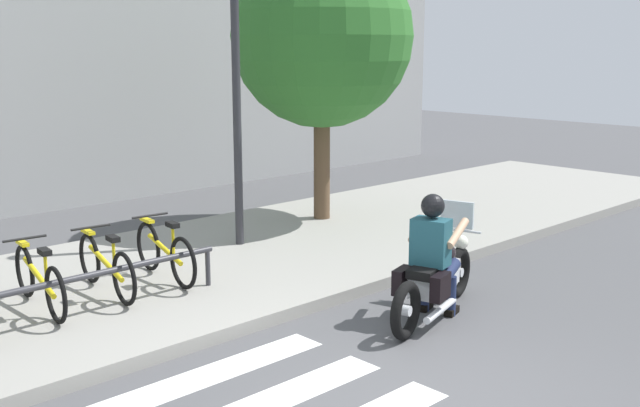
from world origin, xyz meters
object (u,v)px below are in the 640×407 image
at_px(bike_rack, 23,293).
at_px(bicycle_5, 165,252).
at_px(motorcycle, 435,277).
at_px(bicycle_4, 106,266).
at_px(rider, 433,247).
at_px(bicycle_3, 39,280).
at_px(street_lamp, 236,67).
at_px(tree_near_rack, 322,37).

bearing_deg(bike_rack, bicycle_5, 15.56).
height_order(motorcycle, bicycle_4, motorcycle).
relative_size(bicycle_5, bike_rack, 0.35).
height_order(rider, bicycle_3, rider).
height_order(motorcycle, bike_rack, motorcycle).
height_order(bicycle_5, street_lamp, street_lamp).
xyz_separation_m(bicycle_5, bike_rack, (-1.99, -0.55, 0.07)).
xyz_separation_m(bicycle_5, tree_near_rack, (3.78, 1.14, 2.65)).
bearing_deg(bicycle_3, bicycle_5, -0.03).
bearing_deg(rider, bicycle_5, 119.72).
xyz_separation_m(motorcycle, bicycle_5, (-1.72, 2.86, 0.05)).
height_order(motorcycle, bicycle_3, motorcycle).
relative_size(bicycle_5, street_lamp, 0.36).
relative_size(bicycle_4, bike_rack, 0.36).
bearing_deg(rider, street_lamp, 88.63).
bearing_deg(bicycle_5, bicycle_3, 179.97).
bearing_deg(motorcycle, bicycle_4, 131.32).
bearing_deg(motorcycle, bicycle_5, 121.01).
relative_size(bicycle_4, bicycle_5, 1.03).
bearing_deg(bike_rack, tree_near_rack, 16.40).
xyz_separation_m(bicycle_3, tree_near_rack, (5.37, 1.14, 2.66)).
bearing_deg(street_lamp, bicycle_5, -156.71).
bearing_deg(motorcycle, street_lamp, 89.83).
height_order(bike_rack, street_lamp, street_lamp).
bearing_deg(motorcycle, bicycle_3, 139.17).
xyz_separation_m(bicycle_4, street_lamp, (2.52, 0.74, 2.21)).
height_order(rider, street_lamp, street_lamp).
distance_m(bicycle_4, bike_rack, 1.32).
height_order(bicycle_3, tree_near_rack, tree_near_rack).
distance_m(bicycle_5, bike_rack, 2.07).
bearing_deg(street_lamp, motorcycle, -90.17).
relative_size(motorcycle, tree_near_rack, 0.46).
relative_size(motorcycle, bicycle_4, 1.29).
distance_m(rider, bicycle_3, 4.34).
height_order(bicycle_3, bicycle_4, same).
bearing_deg(motorcycle, tree_near_rack, 62.76).
bearing_deg(bicycle_3, rider, -41.67).
distance_m(bicycle_4, bicycle_5, 0.80).
distance_m(bicycle_3, bicycle_5, 1.59).
relative_size(street_lamp, tree_near_rack, 0.97).
distance_m(bicycle_3, tree_near_rack, 6.10).
distance_m(rider, bike_rack, 4.32).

